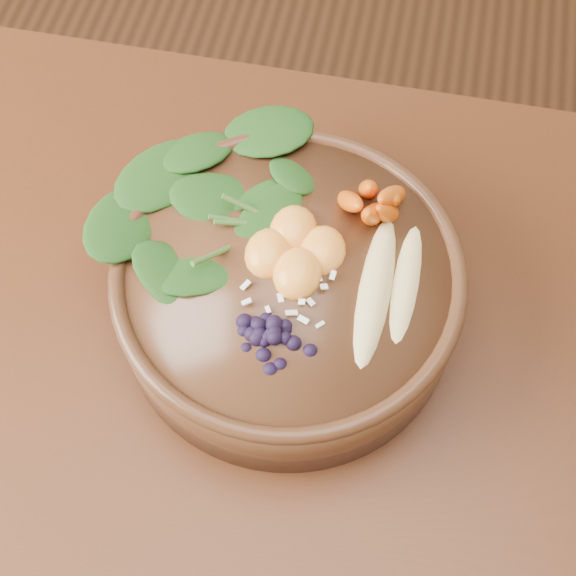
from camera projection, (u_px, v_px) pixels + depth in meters
The scene contains 9 objects.
ground at pixel (287, 569), 1.41m from camera, with size 4.00×4.00×0.00m, color #381E0F.
dining_table at pixel (286, 461), 0.84m from camera, with size 1.60×0.90×0.75m.
stoneware_bowl at pixel (288, 293), 0.78m from camera, with size 0.33×0.33×0.09m, color #50301C.
kale_heap at pixel (252, 185), 0.75m from camera, with size 0.22×0.19×0.05m, color #224C19, non-canonical shape.
carrot_cluster at pixel (373, 176), 0.73m from camera, with size 0.07×0.07×0.09m, color orange, non-canonical shape.
banana_halves at pixel (393, 278), 0.71m from camera, with size 0.06×0.18×0.03m.
mandarin_cluster at pixel (296, 242), 0.73m from camera, with size 0.10×0.10×0.04m, color #FF9731, non-canonical shape.
blueberry_pile at pixel (274, 325), 0.68m from camera, with size 0.15×0.11×0.05m, color black, non-canonical shape.
coconut_flakes at pixel (285, 289), 0.72m from camera, with size 0.10×0.08×0.01m, color white, non-canonical shape.
Camera 1 is at (0.05, -0.24, 1.48)m, focal length 50.00 mm.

